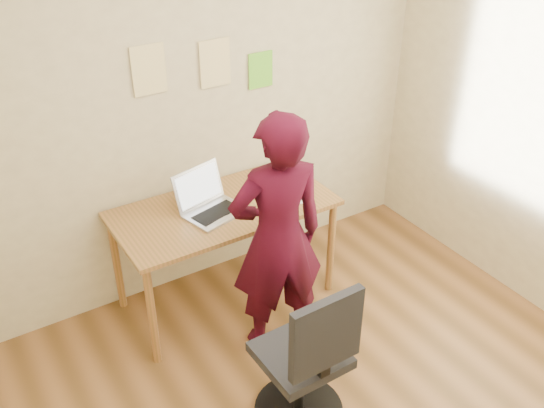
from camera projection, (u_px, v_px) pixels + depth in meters
room at (373, 229)px, 2.53m from camera, size 3.58×3.58×2.78m
desk at (224, 218)px, 3.89m from camera, size 1.40×0.70×0.74m
laptop at (210, 204)px, 3.77m from camera, size 0.43×0.40×0.26m
paper_sheet at (296, 193)px, 3.99m from camera, size 0.29×0.33×0.00m
phone at (263, 213)px, 3.77m from camera, size 0.10×0.15×0.01m
wall_note_left at (149, 70)px, 3.55m from camera, size 0.21×0.00×0.30m
wall_note_mid at (215, 63)px, 3.76m from camera, size 0.21×0.00×0.30m
wall_note_right at (261, 70)px, 3.96m from camera, size 0.18×0.00×0.24m
office_chair at (307, 367)px, 3.13m from camera, size 0.49×0.49×0.95m
person at (277, 238)px, 3.47m from camera, size 0.63×0.48×1.57m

